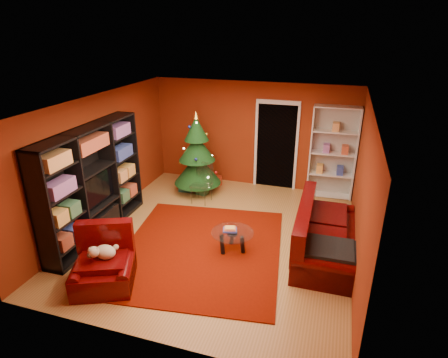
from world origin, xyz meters
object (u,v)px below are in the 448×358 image
(rug, at_px, (202,249))
(acrylic_chair, at_px, (201,185))
(white_bookshelf, at_px, (333,153))
(media_unit, at_px, (93,183))
(coffee_table, at_px, (232,241))
(armchair, at_px, (103,264))
(gift_box_green, at_px, (202,189))
(gift_box_red, at_px, (218,180))
(sofa, at_px, (327,231))
(dog, at_px, (105,252))
(gift_box_teal, at_px, (187,184))
(christmas_tree, at_px, (197,154))

(rug, bearing_deg, acrylic_chair, 110.66)
(white_bookshelf, bearing_deg, media_unit, -145.16)
(coffee_table, bearing_deg, armchair, -137.22)
(gift_box_green, bearing_deg, armchair, -94.07)
(coffee_table, distance_m, acrylic_chair, 2.17)
(gift_box_red, relative_size, sofa, 0.09)
(armchair, xyz_separation_m, dog, (0.03, 0.07, 0.19))
(gift_box_green, relative_size, coffee_table, 0.32)
(armchair, bearing_deg, media_unit, 104.12)
(dog, bearing_deg, white_bookshelf, 31.38)
(dog, bearing_deg, gift_box_teal, 70.19)
(media_unit, relative_size, acrylic_chair, 3.36)
(sofa, relative_size, coffee_table, 2.89)
(christmas_tree, relative_size, coffee_table, 2.65)
(gift_box_red, bearing_deg, acrylic_chair, -91.81)
(dog, xyz_separation_m, acrylic_chair, (0.36, 3.22, -0.16))
(gift_box_red, relative_size, dog, 0.51)
(christmas_tree, bearing_deg, media_unit, -115.16)
(christmas_tree, relative_size, sofa, 0.92)
(media_unit, height_order, dog, media_unit)
(sofa, bearing_deg, gift_box_green, 59.21)
(coffee_table, bearing_deg, dog, -138.01)
(rug, distance_m, armchair, 1.82)
(gift_box_green, distance_m, acrylic_chair, 0.51)
(gift_box_teal, distance_m, acrylic_chair, 0.81)
(christmas_tree, distance_m, gift_box_teal, 0.87)
(armchair, xyz_separation_m, coffee_table, (1.65, 1.53, -0.18))
(media_unit, relative_size, white_bookshelf, 1.25)
(armchair, distance_m, dog, 0.20)
(christmas_tree, distance_m, dog, 3.75)
(gift_box_teal, bearing_deg, gift_box_green, -13.10)
(media_unit, xyz_separation_m, dog, (1.06, -1.29, -0.50))
(christmas_tree, distance_m, coffee_table, 2.85)
(gift_box_teal, distance_m, white_bookshelf, 3.58)
(christmas_tree, xyz_separation_m, gift_box_red, (0.32, 0.60, -0.88))
(armchair, height_order, acrylic_chair, acrylic_chair)
(white_bookshelf, bearing_deg, gift_box_teal, -169.92)
(media_unit, bearing_deg, gift_box_green, 59.73)
(armchair, distance_m, acrylic_chair, 3.31)
(christmas_tree, xyz_separation_m, gift_box_teal, (-0.30, 0.00, -0.82))
(dog, bearing_deg, gift_box_green, 63.14)
(media_unit, bearing_deg, sofa, 6.56)
(acrylic_chair, bearing_deg, gift_box_red, 93.67)
(white_bookshelf, relative_size, coffee_table, 2.92)
(christmas_tree, xyz_separation_m, armchair, (-0.11, -3.79, -0.60))
(christmas_tree, bearing_deg, rug, -67.36)
(coffee_table, bearing_deg, sofa, 14.30)
(gift_box_green, distance_m, armchair, 3.70)
(acrylic_chair, bearing_deg, sofa, -19.66)
(gift_box_green, xyz_separation_m, coffee_table, (1.39, -2.16, 0.08))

